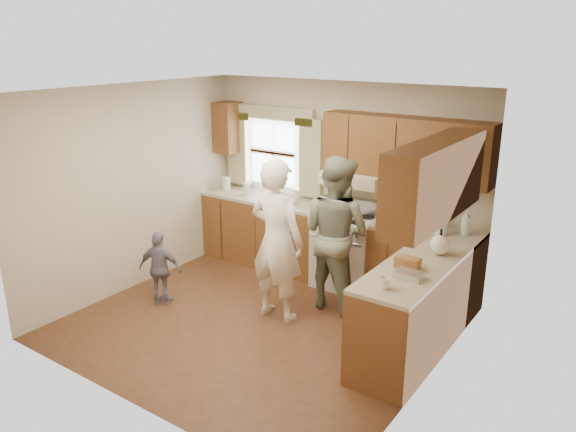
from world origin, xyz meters
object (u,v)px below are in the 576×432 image
Objects in this scene: woman_left at (277,240)px; woman_right at (336,233)px; stove at (349,250)px; child at (160,268)px.

woman_left reaches higher than woman_right.
woman_left is at bearing 66.30° from woman_right.
stove reaches higher than child.
woman_right is 2.01× the size of child.
stove is 2.29m from child.
child is at bearing 22.52° from woman_left.
child is at bearing -132.11° from stove.
woman_right is at bearing -168.05° from child.
stove is at bearing -66.96° from woman_right.
child is (-1.30, -0.52, -0.46)m from woman_left.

